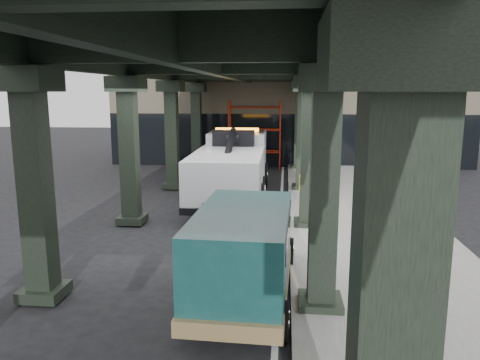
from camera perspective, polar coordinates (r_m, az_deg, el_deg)
The scene contains 8 objects.
ground at distance 14.04m, azimuth -2.21°, elevation -8.00°, with size 90.00×90.00×0.00m, color black.
sidewalk at distance 16.03m, azimuth 15.04°, elevation -5.70°, with size 5.00×40.00×0.15m, color gray.
lane_stripe at distance 15.82m, azimuth 4.93°, elevation -5.84°, with size 0.12×38.00×0.01m, color silver.
viaduct at distance 15.36m, azimuth -2.84°, elevation 14.28°, with size 7.40×32.00×6.40m.
building at distance 33.17m, azimuth 5.97°, elevation 9.78°, with size 22.00×10.00×8.00m, color #C6B793.
scaffolding at distance 27.98m, azimuth 1.83°, elevation 5.79°, with size 3.08×0.88×4.00m.
tow_truck at distance 19.67m, azimuth -0.88°, elevation 1.86°, with size 2.89×9.28×3.02m.
towed_van at distance 10.24m, azimuth 0.55°, elevation -8.58°, with size 2.23×5.20×2.08m.
Camera 1 is at (1.82, -13.17, 4.50)m, focal length 35.00 mm.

